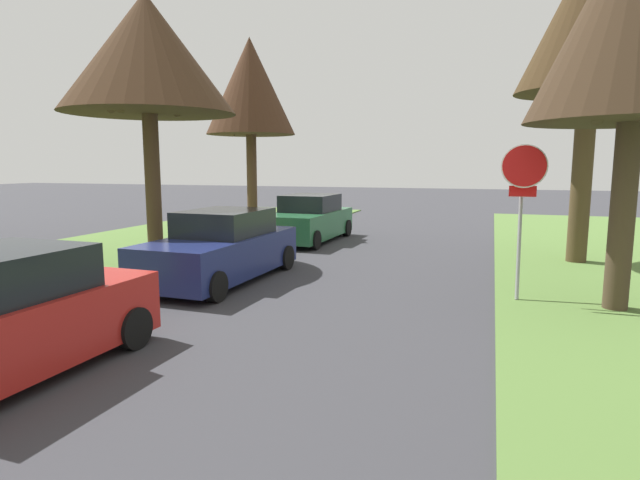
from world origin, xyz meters
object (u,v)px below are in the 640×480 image
(street_tree_left_far, at_px, (250,88))
(parked_sedan_green, at_px, (309,220))
(street_tree_right_mid_b, at_px, (640,8))
(street_tree_right_far, at_px, (593,15))
(street_tree_left_mid_b, at_px, (147,55))
(stop_sign_far, at_px, (523,189))
(parked_sedan_navy, at_px, (222,248))

(street_tree_left_far, relative_size, parked_sedan_green, 1.61)
(street_tree_right_mid_b, relative_size, street_tree_right_far, 0.85)
(street_tree_left_mid_b, relative_size, parked_sedan_green, 1.53)
(street_tree_right_far, xyz_separation_m, street_tree_left_mid_b, (-10.64, -3.40, -0.92))
(stop_sign_far, relative_size, street_tree_right_mid_b, 0.41)
(stop_sign_far, bearing_deg, parked_sedan_navy, -179.08)
(street_tree_left_far, xyz_separation_m, parked_sedan_green, (2.76, -1.34, -4.68))
(street_tree_left_far, relative_size, parked_sedan_navy, 1.61)
(parked_sedan_navy, relative_size, parked_sedan_green, 1.00)
(street_tree_right_far, bearing_deg, street_tree_right_mid_b, -90.20)
(stop_sign_far, relative_size, street_tree_left_far, 0.41)
(street_tree_right_far, bearing_deg, street_tree_left_mid_b, -162.28)
(street_tree_right_far, bearing_deg, parked_sedan_green, 168.86)
(street_tree_right_mid_b, height_order, street_tree_left_mid_b, street_tree_right_mid_b)
(street_tree_right_mid_b, relative_size, street_tree_left_far, 0.98)
(street_tree_right_far, distance_m, street_tree_left_mid_b, 11.21)
(street_tree_right_mid_b, xyz_separation_m, street_tree_left_far, (-10.83, 7.72, 0.26))
(stop_sign_far, height_order, street_tree_left_mid_b, street_tree_left_mid_b)
(street_tree_right_mid_b, height_order, parked_sedan_navy, street_tree_right_mid_b)
(street_tree_left_far, bearing_deg, street_tree_right_mid_b, -35.48)
(parked_sedan_green, bearing_deg, street_tree_right_far, -11.14)
(stop_sign_far, height_order, street_tree_right_far, street_tree_right_far)
(street_tree_left_mid_b, bearing_deg, street_tree_right_far, 17.72)
(street_tree_left_mid_b, xyz_separation_m, street_tree_left_far, (-0.21, 6.34, 0.07))
(street_tree_left_far, xyz_separation_m, parked_sedan_navy, (2.96, -7.71, -4.68))
(street_tree_right_mid_b, xyz_separation_m, street_tree_left_mid_b, (-10.62, 1.38, 0.20))
(street_tree_right_mid_b, distance_m, parked_sedan_green, 11.19)
(stop_sign_far, distance_m, parked_sedan_green, 9.10)
(parked_sedan_navy, bearing_deg, street_tree_left_far, 110.98)
(street_tree_right_far, bearing_deg, street_tree_left_far, 164.85)
(street_tree_left_far, height_order, parked_sedan_navy, street_tree_left_far)
(street_tree_left_mid_b, bearing_deg, street_tree_left_far, 91.88)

